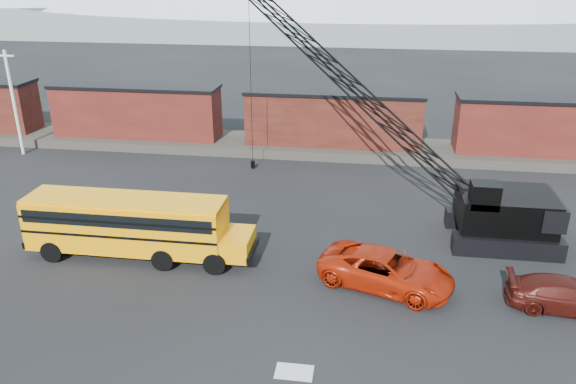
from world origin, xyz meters
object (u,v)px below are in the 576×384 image
red_pickup (386,270)px  school_bus (133,224)px  crawler_crane (350,84)px  maroon_suv (566,295)px

red_pickup → school_bus: bearing=103.9°
school_bus → red_pickup: bearing=-4.9°
school_bus → crawler_crane: bearing=41.5°
maroon_suv → crawler_crane: crawler_crane is taller
red_pickup → maroon_suv: size_ratio=1.26×
red_pickup → maroon_suv: (7.66, -0.75, -0.15)m
school_bus → maroon_suv: school_bus is taller
school_bus → maroon_suv: (20.26, -1.84, -1.08)m
red_pickup → crawler_crane: size_ratio=0.33×
red_pickup → crawler_crane: (-2.38, 10.13, 6.46)m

